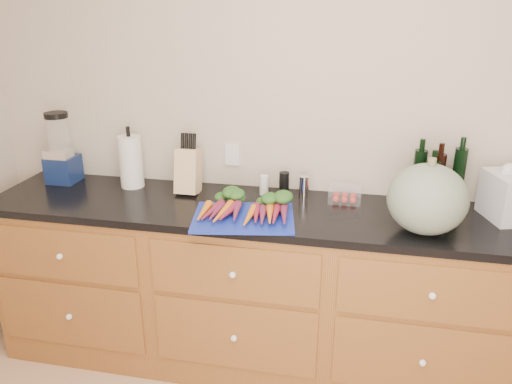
% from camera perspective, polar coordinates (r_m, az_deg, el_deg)
% --- Properties ---
extents(wall_back, '(4.10, 0.05, 2.60)m').
position_cam_1_polar(wall_back, '(2.71, 9.87, 7.32)').
color(wall_back, beige).
rests_on(wall_back, ground).
extents(cabinets, '(3.60, 0.64, 0.90)m').
position_cam_1_polar(cabinets, '(2.73, 8.47, -11.89)').
color(cabinets, brown).
rests_on(cabinets, ground).
extents(countertop, '(3.64, 0.62, 0.04)m').
position_cam_1_polar(countertop, '(2.52, 9.04, -2.81)').
color(countertop, black).
rests_on(countertop, cabinets).
extents(cutting_board, '(0.54, 0.44, 0.01)m').
position_cam_1_polar(cutting_board, '(2.41, -1.44, -2.94)').
color(cutting_board, '#1429A4').
rests_on(cutting_board, countertop).
extents(carrots, '(0.43, 0.32, 0.06)m').
position_cam_1_polar(carrots, '(2.44, -1.22, -1.87)').
color(carrots, orange).
rests_on(carrots, cutting_board).
extents(squash, '(0.35, 0.35, 0.32)m').
position_cam_1_polar(squash, '(2.35, 18.99, -0.76)').
color(squash, '#5C6C5A').
rests_on(squash, countertop).
extents(blender_appliance, '(0.16, 0.16, 0.41)m').
position_cam_1_polar(blender_appliance, '(3.07, -21.41, 4.29)').
color(blender_appliance, '#10204D').
rests_on(blender_appliance, countertop).
extents(paper_towel, '(0.13, 0.13, 0.29)m').
position_cam_1_polar(paper_towel, '(2.88, -14.12, 3.38)').
color(paper_towel, white).
rests_on(paper_towel, countertop).
extents(knife_block, '(0.12, 0.12, 0.24)m').
position_cam_1_polar(knife_block, '(2.74, -7.74, 2.41)').
color(knife_block, tan).
rests_on(knife_block, countertop).
extents(grinder_salt, '(0.05, 0.05, 0.11)m').
position_cam_1_polar(grinder_salt, '(2.70, 0.92, 0.79)').
color(grinder_salt, silver).
rests_on(grinder_salt, countertop).
extents(grinder_pepper, '(0.05, 0.05, 0.13)m').
position_cam_1_polar(grinder_pepper, '(2.68, 3.23, 0.88)').
color(grinder_pepper, black).
rests_on(grinder_pepper, countertop).
extents(canister_chrome, '(0.05, 0.05, 0.12)m').
position_cam_1_polar(canister_chrome, '(2.67, 5.51, 0.58)').
color(canister_chrome, white).
rests_on(canister_chrome, countertop).
extents(tomato_box, '(0.17, 0.13, 0.08)m').
position_cam_1_polar(tomato_box, '(2.65, 10.12, -0.26)').
color(tomato_box, white).
rests_on(tomato_box, countertop).
extents(bottles, '(0.25, 0.13, 0.30)m').
position_cam_1_polar(bottles, '(2.69, 19.94, 1.34)').
color(bottles, black).
rests_on(bottles, countertop).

